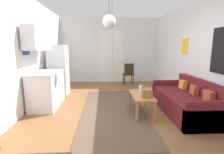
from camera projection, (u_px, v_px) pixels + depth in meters
ground_plane at (116, 118)px, 3.78m from camera, size 4.84×8.17×0.10m
wall_back at (110, 51)px, 7.28m from camera, size 4.44×0.13×2.81m
wall_right at (214, 54)px, 3.63m from camera, size 0.12×7.77×2.81m
wall_left at (12, 54)px, 3.41m from camera, size 0.12×7.77×2.81m
area_rug at (113, 110)px, 4.10m from camera, size 1.49×3.48×0.01m
couch at (187, 102)px, 3.91m from camera, size 0.93×1.98×0.79m
coffee_table at (141, 97)px, 3.88m from camera, size 0.46×0.98×0.45m
bamboo_vase at (141, 88)px, 4.08m from camera, size 0.09×0.09×0.38m
handbag at (147, 93)px, 3.67m from camera, size 0.28×0.34×0.30m
refrigerator at (59, 70)px, 5.31m from camera, size 0.59×0.59×1.61m
kitchen_counter at (45, 78)px, 4.27m from camera, size 0.64×1.24×2.04m
accent_chair at (129, 73)px, 6.76m from camera, size 0.43×0.41×0.89m
pendant_lamp_near at (109, 22)px, 3.12m from camera, size 0.25×0.25×0.91m
pendant_lamp_far at (112, 21)px, 4.57m from camera, size 0.22×0.22×0.65m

